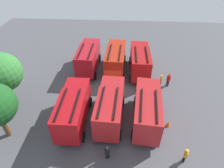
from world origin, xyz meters
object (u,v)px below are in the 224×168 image
at_px(traffic_cone_0, 158,95).
at_px(traffic_cone_1, 168,124).
at_px(fire_truck_3, 116,59).
at_px(fire_truck_1, 140,61).
at_px(fire_truck_5, 88,57).
at_px(firefighter_0, 107,152).
at_px(fire_truck_2, 110,106).
at_px(firefighter_2, 168,79).
at_px(fire_truck_4, 73,108).
at_px(firefighter_3, 186,155).
at_px(firefighter_1, 161,80).
at_px(tree_1, 2,73).
at_px(fire_truck_0, 147,109).

distance_m(traffic_cone_0, traffic_cone_1, 4.57).
bearing_deg(fire_truck_3, fire_truck_1, -93.12).
height_order(fire_truck_5, traffic_cone_1, fire_truck_5).
bearing_deg(firefighter_0, fire_truck_2, -29.77).
relative_size(fire_truck_5, firefighter_2, 3.94).
bearing_deg(fire_truck_4, traffic_cone_0, -64.11).
distance_m(fire_truck_4, firefighter_3, 11.36).
distance_m(firefighter_2, traffic_cone_0, 2.95).
xyz_separation_m(fire_truck_2, firefighter_3, (-4.36, -6.91, -1.23)).
bearing_deg(fire_truck_1, traffic_cone_0, -156.84).
height_order(fire_truck_3, firefighter_3, fire_truck_3).
height_order(firefighter_1, firefighter_2, firefighter_2).
xyz_separation_m(fire_truck_2, fire_truck_5, (9.69, 3.84, 0.00)).
bearing_deg(traffic_cone_1, firefighter_3, -169.39).
distance_m(fire_truck_5, tree_1, 11.29).
height_order(fire_truck_4, traffic_cone_1, fire_truck_4).
xyz_separation_m(fire_truck_4, firefighter_0, (-3.97, -3.79, -1.22)).
relative_size(fire_truck_0, fire_truck_2, 1.01).
relative_size(firefighter_1, firefighter_2, 0.96).
distance_m(fire_truck_3, fire_truck_5, 3.94).
xyz_separation_m(fire_truck_1, firefighter_1, (-2.85, -2.71, -1.15)).
xyz_separation_m(fire_truck_2, fire_truck_4, (-0.53, 3.72, 0.00)).
bearing_deg(firefighter_0, fire_truck_3, -30.79).
xyz_separation_m(firefighter_1, firefighter_3, (-10.68, -0.67, -0.08)).
height_order(fire_truck_0, fire_truck_1, same).
bearing_deg(firefighter_1, fire_truck_4, -128.84).
height_order(fire_truck_0, firefighter_1, fire_truck_0).
distance_m(fire_truck_0, fire_truck_5, 12.43).
bearing_deg(fire_truck_1, firefighter_2, -125.58).
relative_size(firefighter_3, traffic_cone_1, 2.53).
xyz_separation_m(fire_truck_5, firefighter_0, (-14.19, -3.92, -1.22)).
bearing_deg(firefighter_0, fire_truck_5, -15.27).
bearing_deg(fire_truck_5, fire_truck_1, -92.72).
xyz_separation_m(firefighter_3, traffic_cone_0, (8.46, 1.21, -0.57)).
bearing_deg(fire_truck_3, fire_truck_4, 161.38).
bearing_deg(fire_truck_0, firefighter_0, 144.66).
height_order(fire_truck_2, traffic_cone_1, fire_truck_2).
height_order(firefighter_0, firefighter_2, firefighter_2).
xyz_separation_m(firefighter_2, traffic_cone_0, (-2.41, 1.55, -0.69)).
bearing_deg(fire_truck_4, firefighter_1, -55.79).
xyz_separation_m(fire_truck_2, traffic_cone_1, (-0.44, -6.18, -1.83)).
distance_m(fire_truck_0, tree_1, 15.77).
height_order(fire_truck_1, fire_truck_2, same).
distance_m(fire_truck_5, traffic_cone_0, 11.19).
xyz_separation_m(fire_truck_2, firefighter_2, (6.52, -7.24, -1.11)).
distance_m(fire_truck_2, firefighter_0, 4.66).
relative_size(fire_truck_0, fire_truck_5, 1.02).
bearing_deg(fire_truck_0, tree_1, 87.48).
relative_size(fire_truck_4, fire_truck_5, 1.00).
xyz_separation_m(fire_truck_3, firefighter_2, (-2.98, -7.14, -1.11)).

